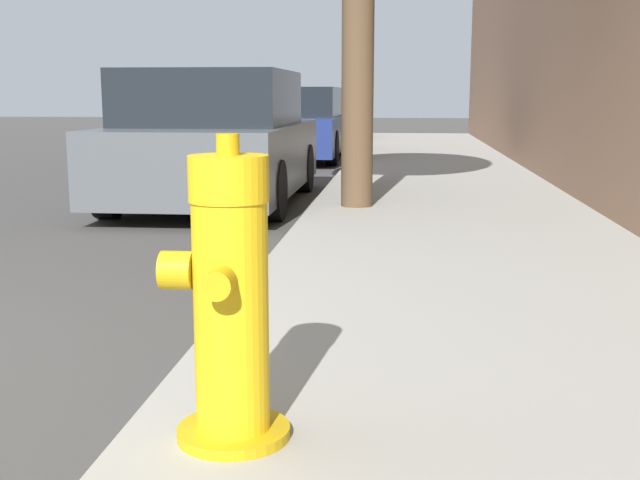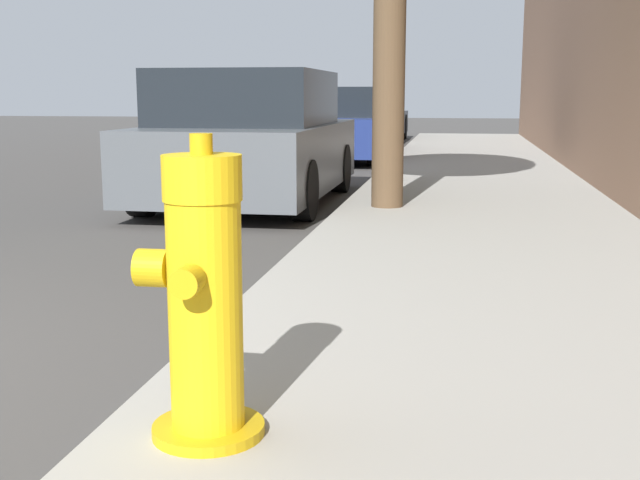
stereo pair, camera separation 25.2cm
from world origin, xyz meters
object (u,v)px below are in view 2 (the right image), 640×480
object	(u,v)px
parked_car_mid	(341,125)
parked_car_near	(251,141)
fire_hydrant	(204,301)
parked_car_far	(368,116)

from	to	relation	value
parked_car_mid	parked_car_near	bearing A→B (deg)	-90.67
fire_hydrant	parked_car_near	xyz separation A→B (m)	(-1.56, 6.49, 0.11)
fire_hydrant	parked_car_mid	distance (m)	13.04
fire_hydrant	parked_car_mid	world-z (taller)	parked_car_mid
parked_car_near	parked_car_mid	bearing A→B (deg)	89.33
fire_hydrant	parked_car_far	world-z (taller)	parked_car_far
fire_hydrant	parked_car_mid	bearing A→B (deg)	96.55
fire_hydrant	parked_car_far	bearing A→B (deg)	94.96
parked_car_mid	parked_car_far	size ratio (longest dim) A/B	1.03
parked_car_near	fire_hydrant	bearing A→B (deg)	-76.46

